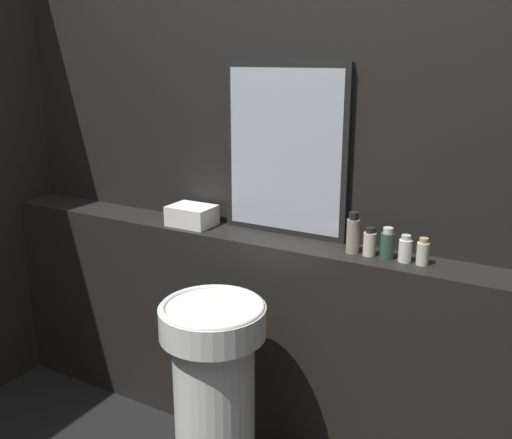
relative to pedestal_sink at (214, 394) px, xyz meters
name	(u,v)px	position (x,y,z in m)	size (l,w,h in m)	color
wall_back	(271,171)	(-0.07, 0.59, 0.78)	(8.00, 0.06, 2.50)	black
vanity_counter	(256,337)	(-0.07, 0.45, 0.03)	(2.79, 0.22, 0.99)	black
pedestal_sink	(214,394)	(0.00, 0.00, 0.00)	(0.41, 0.41, 0.85)	white
mirror	(285,151)	(0.03, 0.54, 0.89)	(0.57, 0.03, 0.74)	black
towel_stack	(192,215)	(-0.41, 0.45, 0.57)	(0.21, 0.16, 0.09)	white
shampoo_bottle	(353,234)	(0.38, 0.45, 0.60)	(0.05, 0.05, 0.17)	gray
conditioner_bottle	(370,243)	(0.45, 0.45, 0.57)	(0.05, 0.05, 0.11)	beige
lotion_bottle	(387,244)	(0.52, 0.45, 0.58)	(0.05, 0.05, 0.13)	#2D4C3D
body_wash_bottle	(405,249)	(0.59, 0.45, 0.57)	(0.05, 0.05, 0.11)	white
hand_soap_bottle	(423,252)	(0.66, 0.45, 0.57)	(0.05, 0.05, 0.11)	beige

